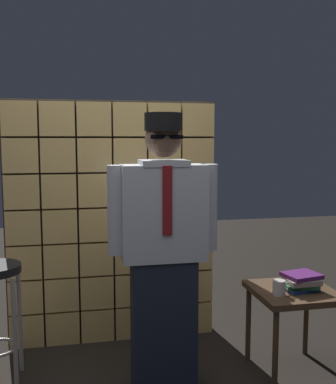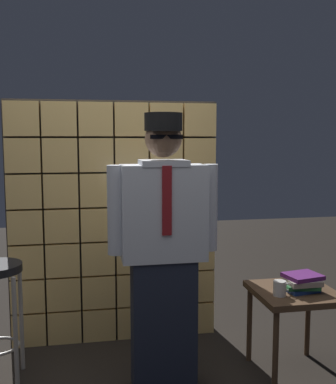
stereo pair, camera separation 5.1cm
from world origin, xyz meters
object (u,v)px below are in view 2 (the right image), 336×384
book_stack (302,282)px  coffee_mug (280,288)px  standing_person (163,248)px  side_table (294,301)px

book_stack → coffee_mug: book_stack is taller
standing_person → coffee_mug: standing_person is taller
coffee_mug → book_stack: bearing=17.1°
side_table → book_stack: 0.14m
coffee_mug → side_table: bearing=30.7°
standing_person → side_table: size_ratio=2.98×
side_table → coffee_mug: 0.20m
standing_person → coffee_mug: (0.73, -0.08, -0.27)m
side_table → standing_person: bearing=179.9°
book_stack → coffee_mug: size_ratio=2.01×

